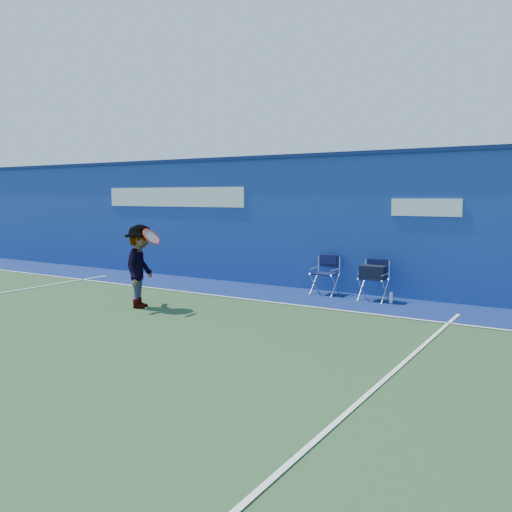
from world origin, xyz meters
The scene contains 8 objects.
ground centered at (0.00, 0.00, 0.00)m, with size 80.00×80.00×0.00m, color #284725.
stadium_wall centered at (0.00, 5.20, 1.55)m, with size 24.00×0.50×3.08m.
out_of_bounds_strip centered at (0.00, 4.10, 0.00)m, with size 24.00×1.80×0.01m, color navy.
court_lines centered at (0.00, 0.60, 0.01)m, with size 24.00×12.00×0.01m.
directors_chair_left centered at (1.60, 4.59, 0.28)m, with size 0.50×0.47×0.85m.
directors_chair_right centered at (2.74, 4.45, 0.35)m, with size 0.50×0.45×0.84m.
water_bottle centered at (3.13, 4.38, 0.11)m, with size 0.07×0.07×0.23m, color silver.
tennis_player centered at (-0.83, 1.49, 0.80)m, with size 1.03×1.18×1.59m.
Camera 1 is at (6.43, -6.05, 2.13)m, focal length 38.00 mm.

